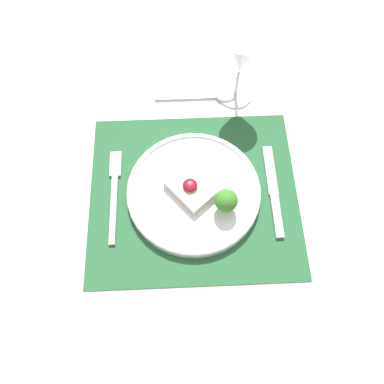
{
  "coord_description": "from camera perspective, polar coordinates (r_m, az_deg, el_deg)",
  "views": [
    {
      "loc": [
        -0.02,
        -0.31,
        1.47
      ],
      "look_at": [
        -0.0,
        -0.0,
        0.79
      ],
      "focal_mm": 35.0,
      "sensor_mm": 36.0,
      "label": 1
    }
  ],
  "objects": [
    {
      "name": "wine_glass_near",
      "position": [
        0.82,
        7.48,
        19.54
      ],
      "size": [
        0.08,
        0.08,
        0.17
      ],
      "color": "white",
      "rests_on": "dining_table"
    },
    {
      "name": "ground_plane",
      "position": [
        1.5,
        0.13,
        -12.35
      ],
      "size": [
        8.0,
        8.0,
        0.0
      ],
      "primitive_type": "plane",
      "color": "brown"
    },
    {
      "name": "spoon",
      "position": [
        0.89,
        3.48,
        14.4
      ],
      "size": [
        0.19,
        0.04,
        0.01
      ],
      "rotation": [
        0.0,
        0.0,
        0.02
      ],
      "color": "#B2B2B7",
      "rests_on": "dining_table"
    },
    {
      "name": "knife",
      "position": [
        0.77,
        12.39,
        -0.63
      ],
      "size": [
        0.02,
        0.2,
        0.01
      ],
      "rotation": [
        0.0,
        0.0,
        -0.01
      ],
      "color": "#B2B2B7",
      "rests_on": "placemat"
    },
    {
      "name": "dining_table",
      "position": [
        0.85,
        0.23,
        -2.78
      ],
      "size": [
        1.28,
        1.18,
        0.77
      ],
      "color": "white",
      "rests_on": "ground_plane"
    },
    {
      "name": "placemat",
      "position": [
        0.76,
        0.25,
        -0.31
      ],
      "size": [
        0.42,
        0.37,
        0.0
      ],
      "primitive_type": "cube",
      "color": "#235633",
      "rests_on": "dining_table"
    },
    {
      "name": "dinner_plate",
      "position": [
        0.75,
        0.19,
        -0.28
      ],
      "size": [
        0.27,
        0.27,
        0.07
      ],
      "color": "silver",
      "rests_on": "placemat"
    },
    {
      "name": "fork",
      "position": [
        0.78,
        -11.73,
        0.46
      ],
      "size": [
        0.02,
        0.2,
        0.01
      ],
      "rotation": [
        0.0,
        0.0,
        -0.03
      ],
      "color": "#B2B2B7",
      "rests_on": "placemat"
    }
  ]
}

